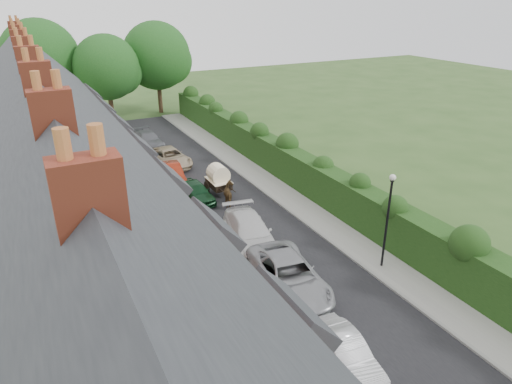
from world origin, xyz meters
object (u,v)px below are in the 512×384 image
at_px(car_green, 196,192).
at_px(car_beige, 170,157).
at_px(car_white, 250,232).
at_px(horse, 230,195).
at_px(horse_cart, 218,178).
at_px(car_silver_b, 289,275).
at_px(car_red, 170,176).
at_px(car_grey, 148,140).
at_px(lamppost, 389,210).
at_px(car_silver_a, 345,353).

relative_size(car_green, car_beige, 0.79).
xyz_separation_m(car_white, horse, (1.20, 5.32, -0.05)).
bearing_deg(horse_cart, car_white, -99.36).
distance_m(car_silver_b, horse_cart, 11.98).
height_order(car_white, car_red, car_white).
height_order(car_beige, car_grey, car_grey).
relative_size(car_silver_b, car_white, 1.05).
bearing_deg(car_grey, car_beige, -89.42).
bearing_deg(horse_cart, car_silver_b, -97.02).
xyz_separation_m(lamppost, horse, (-3.80, 10.51, -2.54)).
relative_size(lamppost, horse, 2.90).
xyz_separation_m(lamppost, car_beige, (-5.00, 19.80, -2.61)).
relative_size(lamppost, horse_cart, 1.67).
distance_m(car_white, horse, 5.46).
relative_size(car_white, car_red, 1.14).
distance_m(car_silver_b, car_white, 4.64).
height_order(car_white, horse, car_white).
relative_size(car_red, horse, 2.71).
bearing_deg(lamppost, car_white, 133.94).
height_order(car_red, horse, car_red).
bearing_deg(car_white, car_silver_b, -82.98).
bearing_deg(car_grey, horse, -86.88).
height_order(lamppost, car_silver_a, lamppost).
height_order(car_silver_b, car_green, car_silver_b).
xyz_separation_m(car_beige, horse_cart, (1.20, -7.36, 0.59)).
xyz_separation_m(lamppost, car_white, (-5.00, 5.19, -2.50)).
bearing_deg(car_green, car_grey, 85.15).
relative_size(car_white, horse_cart, 1.78).
height_order(car_silver_b, car_white, car_silver_b).
height_order(lamppost, car_grey, lamppost).
bearing_deg(horse_cart, lamppost, -72.99).
bearing_deg(car_grey, car_green, -93.89).
xyz_separation_m(car_silver_b, horse_cart, (1.46, 11.89, 0.47)).
height_order(car_beige, horse_cart, horse_cart).
bearing_deg(car_green, horse_cart, 3.92).
xyz_separation_m(car_silver_b, car_white, (0.27, 4.64, -0.00)).
height_order(horse, horse_cart, horse_cart).
xyz_separation_m(car_silver_a, horse_cart, (2.11, 17.04, 0.63)).
xyz_separation_m(car_red, car_beige, (1.33, 4.22, -0.11)).
bearing_deg(horse, horse_cart, -76.86).
bearing_deg(horse_cart, car_beige, 99.22).
xyz_separation_m(car_white, car_red, (-1.33, 10.39, -0.00)).
bearing_deg(lamppost, car_silver_b, 174.01).
distance_m(car_silver_b, horse, 10.07).
height_order(car_silver_b, car_red, car_silver_b).
bearing_deg(car_white, horse_cart, 90.98).
distance_m(car_green, horse, 2.46).
distance_m(car_beige, car_grey, 5.61).
relative_size(car_green, car_grey, 0.80).
distance_m(car_silver_a, car_green, 16.80).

